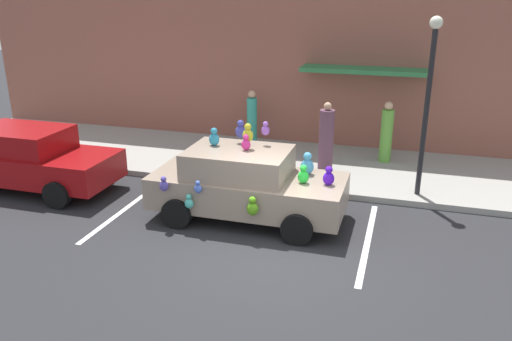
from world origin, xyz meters
TOP-DOWN VIEW (x-y plane):
  - ground_plane at (0.00, 0.00)m, footprint 60.00×60.00m
  - sidewalk at (0.00, 5.00)m, footprint 24.00×4.00m
  - storefront_building at (0.01, 7.14)m, footprint 24.00×1.25m
  - parking_stripe_front at (1.68, 1.00)m, footprint 0.12×3.60m
  - parking_stripe_rear at (-3.75, 1.00)m, footprint 0.12×3.60m
  - plush_covered_car at (-0.98, 1.35)m, footprint 4.12×2.02m
  - parked_sedan_behind at (-6.64, 1.49)m, footprint 4.30×1.95m
  - teddy_bear_on_sidewalk at (-2.13, 3.64)m, footprint 0.43×0.36m
  - street_lamp_post at (2.59, 3.50)m, footprint 0.28×0.28m
  - pedestrian_near_shopfront at (-2.35, 6.24)m, footprint 0.31×0.31m
  - pedestrian_walking_past at (0.21, 4.59)m, footprint 0.39×0.39m
  - pedestrian_by_lamp at (1.69, 5.77)m, footprint 0.33×0.33m

SIDE VIEW (x-z plane):
  - ground_plane at x=0.00m, z-range 0.00..0.00m
  - parking_stripe_front at x=1.68m, z-range 0.00..0.01m
  - parking_stripe_rear at x=-3.75m, z-range 0.00..0.01m
  - sidewalk at x=0.00m, z-range 0.00..0.15m
  - teddy_bear_on_sidewalk at x=-2.13m, z-range 0.12..0.94m
  - parked_sedan_behind at x=-6.64m, z-range 0.02..1.56m
  - plush_covered_car at x=-0.98m, z-range -0.25..1.85m
  - pedestrian_by_lamp at x=1.69m, z-range 0.09..1.79m
  - pedestrian_near_shopfront at x=-2.35m, z-range 0.10..1.80m
  - pedestrian_walking_past at x=0.21m, z-range 0.08..1.91m
  - street_lamp_post at x=2.59m, z-range 0.59..4.64m
  - storefront_building at x=0.01m, z-range -0.01..6.39m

